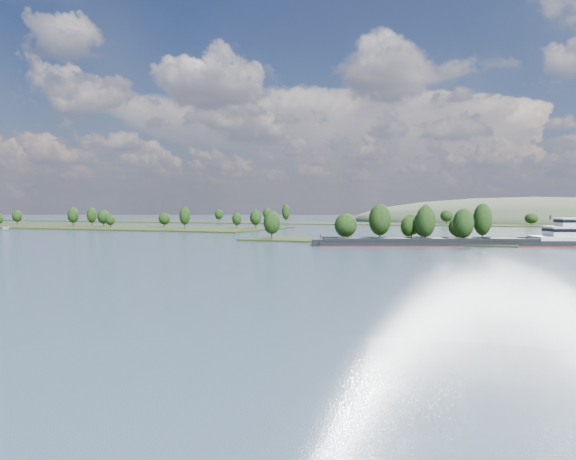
% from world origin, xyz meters
% --- Properties ---
extents(ground, '(1800.00, 1800.00, 0.00)m').
position_xyz_m(ground, '(0.00, 120.00, 0.00)').
color(ground, '#3B5467').
rests_on(ground, ground).
extents(tree_island, '(100.00, 32.92, 14.94)m').
position_xyz_m(tree_island, '(6.78, 178.49, 4.02)').
color(tree_island, black).
rests_on(tree_island, ground).
extents(left_bank, '(300.00, 80.00, 15.85)m').
position_xyz_m(left_bank, '(-229.52, 260.05, 0.91)').
color(left_bank, black).
rests_on(left_bank, ground).
extents(back_shoreline, '(900.00, 60.00, 16.31)m').
position_xyz_m(back_shoreline, '(9.35, 399.79, 0.72)').
color(back_shoreline, black).
rests_on(back_shoreline, ground).
extents(hill_west, '(320.00, 160.00, 44.00)m').
position_xyz_m(hill_west, '(60.00, 500.00, 0.00)').
color(hill_west, '#425037').
rests_on(hill_west, ground).
extents(cargo_barge, '(91.63, 44.23, 12.71)m').
position_xyz_m(cargo_barge, '(35.50, 172.07, 1.60)').
color(cargo_barge, black).
rests_on(cargo_barge, ground).
extents(motorboat, '(6.93, 4.45, 2.51)m').
position_xyz_m(motorboat, '(-207.99, 196.56, 1.25)').
color(motorboat, white).
rests_on(motorboat, ground).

